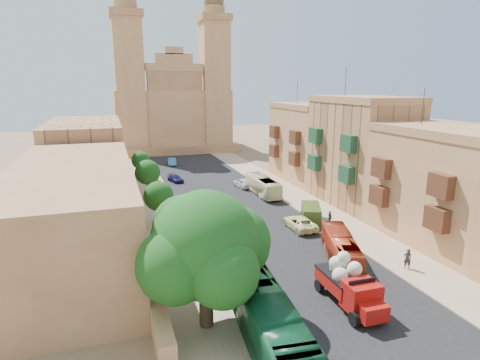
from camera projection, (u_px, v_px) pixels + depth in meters
ground at (369, 333)px, 25.17m from camera, size 260.00×260.00×0.00m
road_surface at (231, 203)px, 52.90m from camera, size 14.00×140.00×0.01m
sidewalk_east at (296, 197)px, 55.79m from camera, size 5.00×140.00×0.01m
sidewalk_west at (158, 210)px, 50.02m from camera, size 5.00×140.00×0.01m
kerb_east at (279, 198)px, 55.01m from camera, size 0.25×140.00×0.12m
kerb_west at (178, 207)px, 50.77m from camera, size 0.25×140.00×0.12m
townhouse_b at (444, 185)px, 38.87m from camera, size 9.00×14.00×14.90m
townhouse_c at (360, 151)px, 51.53m from camera, size 9.00×14.00×17.40m
townhouse_d at (309, 142)px, 64.64m from camera, size 9.00×14.00×15.90m
west_wall at (139, 233)px, 39.66m from camera, size 1.00×40.00×1.80m
west_building_low at (75, 212)px, 35.38m from camera, size 10.00×28.00×8.40m
west_building_mid at (87, 155)px, 59.23m from camera, size 10.00×22.00×10.00m
church at (171, 109)px, 95.65m from camera, size 28.00×22.50×36.30m
ficus_tree at (206, 248)px, 24.79m from camera, size 8.99×8.27×8.99m
street_tree_a at (177, 236)px, 32.48m from camera, size 3.15×3.15×4.85m
street_tree_b at (158, 196)px, 43.55m from camera, size 3.27×3.27×5.02m
street_tree_c at (148, 173)px, 54.60m from camera, size 3.43×3.43×5.28m
street_tree_d at (141, 161)px, 65.80m from camera, size 2.98×2.98×4.59m
red_truck at (350, 284)px, 27.98m from camera, size 2.57×6.32×3.66m
olive_pickup at (311, 214)px, 45.42m from camera, size 3.65×4.95×1.87m
bus_green_north at (267, 320)px, 23.76m from camera, size 3.72×11.64×3.19m
bus_red_east at (341, 248)px, 35.11m from camera, size 5.11×9.07×2.48m
bus_cream_east at (262, 186)px, 56.61m from camera, size 2.21×9.35×2.60m
car_blue_a at (216, 223)px, 43.51m from camera, size 1.57×3.42×1.14m
car_white_a at (217, 202)px, 50.81m from camera, size 1.55×4.07×1.32m
car_cream at (300, 223)px, 43.15m from camera, size 2.36×5.04×1.40m
car_dkblue at (175, 178)px, 64.25m from camera, size 2.50×4.05×1.10m
car_white_b at (243, 183)px, 60.64m from camera, size 2.28×4.43×1.44m
car_blue_b at (172, 162)px, 77.50m from camera, size 1.80×4.24×1.36m
pedestrian_a at (407, 259)px, 33.81m from camera, size 0.76×0.65×1.77m
pedestrian_c at (330, 218)px, 44.72m from camera, size 0.42×0.89×1.48m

